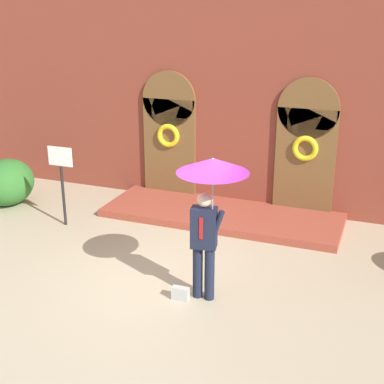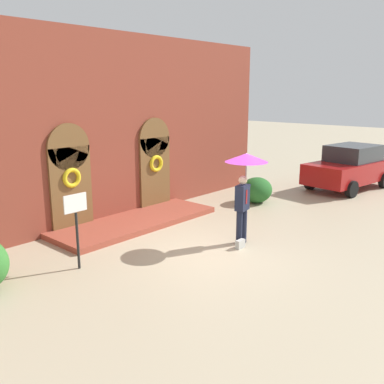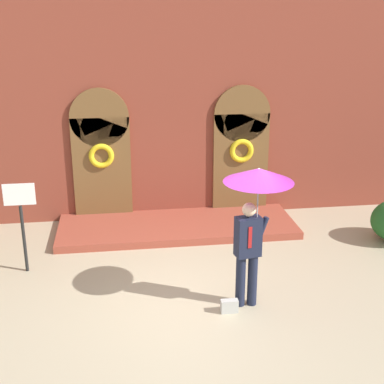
# 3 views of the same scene
# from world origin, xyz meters

# --- Properties ---
(ground_plane) EXTENTS (80.00, 80.00, 0.00)m
(ground_plane) POSITION_xyz_m (0.00, 0.00, 0.00)
(ground_plane) COLOR tan
(building_facade) EXTENTS (14.00, 2.30, 5.60)m
(building_facade) POSITION_xyz_m (-0.00, 4.15, 2.68)
(building_facade) COLOR brown
(building_facade) RESTS_ON ground
(person_with_umbrella) EXTENTS (1.10, 1.10, 2.36)m
(person_with_umbrella) POSITION_xyz_m (0.87, -0.24, 1.91)
(person_with_umbrella) COLOR #191E33
(person_with_umbrella) RESTS_ON ground
(handbag) EXTENTS (0.28, 0.12, 0.22)m
(handbag) POSITION_xyz_m (0.45, -0.44, 0.11)
(handbag) COLOR #B7B7B2
(handbag) RESTS_ON ground
(sign_post) EXTENTS (0.56, 0.06, 1.72)m
(sign_post) POSITION_xyz_m (-3.01, 1.51, 1.16)
(sign_post) COLOR black
(sign_post) RESTS_ON ground
(shrub_left) EXTENTS (1.14, 1.34, 1.08)m
(shrub_left) POSITION_xyz_m (-4.95, 2.09, 0.54)
(shrub_left) COLOR #2D6B28
(shrub_left) RESTS_ON ground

